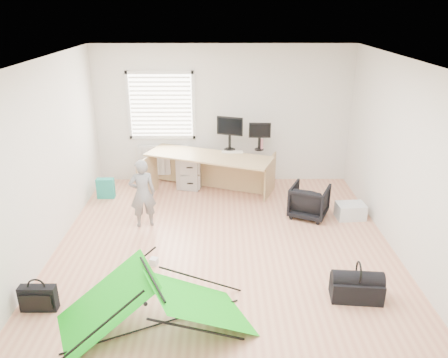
{
  "coord_description": "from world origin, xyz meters",
  "views": [
    {
      "loc": [
        -0.04,
        -5.63,
        3.38
      ],
      "look_at": [
        0.0,
        0.4,
        0.95
      ],
      "focal_mm": 35.0,
      "sensor_mm": 36.0,
      "label": 1
    }
  ],
  "objects_px": {
    "desk": "(209,176)",
    "kite": "(154,303)",
    "thermos": "(262,144)",
    "duffel_bag": "(356,289)",
    "monitor_right": "(259,140)",
    "storage_crate": "(350,211)",
    "office_chair": "(309,201)",
    "monitor_left": "(230,138)",
    "filing_cabinet": "(191,170)",
    "laptop_bag": "(38,298)",
    "person": "(143,193)"
  },
  "relations": [
    {
      "from": "desk",
      "to": "monitor_right",
      "type": "bearing_deg",
      "value": 39.89
    },
    {
      "from": "kite",
      "to": "duffel_bag",
      "type": "distance_m",
      "value": 2.45
    },
    {
      "from": "laptop_bag",
      "to": "desk",
      "type": "bearing_deg",
      "value": 60.2
    },
    {
      "from": "kite",
      "to": "storage_crate",
      "type": "distance_m",
      "value": 3.96
    },
    {
      "from": "filing_cabinet",
      "to": "monitor_right",
      "type": "xyz_separation_m",
      "value": [
        1.32,
        -0.14,
        0.65
      ]
    },
    {
      "from": "desk",
      "to": "monitor_right",
      "type": "relative_size",
      "value": 5.68
    },
    {
      "from": "filing_cabinet",
      "to": "monitor_left",
      "type": "height_order",
      "value": "monitor_left"
    },
    {
      "from": "storage_crate",
      "to": "duffel_bag",
      "type": "relative_size",
      "value": 0.75
    },
    {
      "from": "monitor_right",
      "to": "desk",
      "type": "bearing_deg",
      "value": -159.36
    },
    {
      "from": "desk",
      "to": "monitor_right",
      "type": "xyz_separation_m",
      "value": [
        0.96,
        0.32,
        0.59
      ]
    },
    {
      "from": "monitor_right",
      "to": "laptop_bag",
      "type": "height_order",
      "value": "monitor_right"
    },
    {
      "from": "desk",
      "to": "thermos",
      "type": "xyz_separation_m",
      "value": [
        1.0,
        0.34,
        0.51
      ]
    },
    {
      "from": "monitor_left",
      "to": "storage_crate",
      "type": "xyz_separation_m",
      "value": [
        2.02,
        -1.29,
        -0.9
      ]
    },
    {
      "from": "person",
      "to": "duffel_bag",
      "type": "relative_size",
      "value": 1.85
    },
    {
      "from": "laptop_bag",
      "to": "kite",
      "type": "bearing_deg",
      "value": -11.94
    },
    {
      "from": "filing_cabinet",
      "to": "thermos",
      "type": "bearing_deg",
      "value": 8.07
    },
    {
      "from": "office_chair",
      "to": "monitor_left",
      "type": "bearing_deg",
      "value": -17.47
    },
    {
      "from": "monitor_right",
      "to": "monitor_left",
      "type": "bearing_deg",
      "value": -177.15
    },
    {
      "from": "thermos",
      "to": "duffel_bag",
      "type": "bearing_deg",
      "value": -75.79
    },
    {
      "from": "filing_cabinet",
      "to": "kite",
      "type": "bearing_deg",
      "value": -78.85
    },
    {
      "from": "office_chair",
      "to": "duffel_bag",
      "type": "distance_m",
      "value": 2.27
    },
    {
      "from": "kite",
      "to": "person",
      "type": "bearing_deg",
      "value": 76.91
    },
    {
      "from": "monitor_right",
      "to": "storage_crate",
      "type": "bearing_deg",
      "value": -39.86
    },
    {
      "from": "filing_cabinet",
      "to": "monitor_right",
      "type": "distance_m",
      "value": 1.48
    },
    {
      "from": "person",
      "to": "kite",
      "type": "distance_m",
      "value": 2.49
    },
    {
      "from": "laptop_bag",
      "to": "duffel_bag",
      "type": "xyz_separation_m",
      "value": [
        3.81,
        0.18,
        -0.03
      ]
    },
    {
      "from": "desk",
      "to": "laptop_bag",
      "type": "height_order",
      "value": "desk"
    },
    {
      "from": "filing_cabinet",
      "to": "thermos",
      "type": "distance_m",
      "value": 1.48
    },
    {
      "from": "desk",
      "to": "laptop_bag",
      "type": "distance_m",
      "value": 3.85
    },
    {
      "from": "monitor_left",
      "to": "kite",
      "type": "bearing_deg",
      "value": -83.65
    },
    {
      "from": "duffel_bag",
      "to": "desk",
      "type": "bearing_deg",
      "value": 126.5
    },
    {
      "from": "monitor_right",
      "to": "laptop_bag",
      "type": "xyz_separation_m",
      "value": [
        -2.88,
        -3.66,
        -0.83
      ]
    },
    {
      "from": "monitor_left",
      "to": "office_chair",
      "type": "height_order",
      "value": "monitor_left"
    },
    {
      "from": "monitor_left",
      "to": "thermos",
      "type": "height_order",
      "value": "monitor_left"
    },
    {
      "from": "filing_cabinet",
      "to": "laptop_bag",
      "type": "height_order",
      "value": "filing_cabinet"
    },
    {
      "from": "monitor_left",
      "to": "storage_crate",
      "type": "height_order",
      "value": "monitor_left"
    },
    {
      "from": "monitor_left",
      "to": "kite",
      "type": "distance_m",
      "value": 4.11
    },
    {
      "from": "thermos",
      "to": "storage_crate",
      "type": "distance_m",
      "value": 2.08
    },
    {
      "from": "desk",
      "to": "kite",
      "type": "relative_size",
      "value": 1.12
    },
    {
      "from": "desk",
      "to": "monitor_right",
      "type": "height_order",
      "value": "monitor_right"
    },
    {
      "from": "monitor_right",
      "to": "storage_crate",
      "type": "height_order",
      "value": "monitor_right"
    },
    {
      "from": "office_chair",
      "to": "kite",
      "type": "distance_m",
      "value": 3.54
    },
    {
      "from": "thermos",
      "to": "laptop_bag",
      "type": "distance_m",
      "value": 4.75
    },
    {
      "from": "kite",
      "to": "office_chair",
      "type": "bearing_deg",
      "value": 25.89
    },
    {
      "from": "monitor_right",
      "to": "laptop_bag",
      "type": "bearing_deg",
      "value": -126.37
    },
    {
      "from": "kite",
      "to": "duffel_bag",
      "type": "bearing_deg",
      "value": -13.46
    },
    {
      "from": "storage_crate",
      "to": "duffel_bag",
      "type": "height_order",
      "value": "duffel_bag"
    },
    {
      "from": "office_chair",
      "to": "kite",
      "type": "height_order",
      "value": "kite"
    },
    {
      "from": "office_chair",
      "to": "person",
      "type": "xyz_separation_m",
      "value": [
        -2.74,
        -0.32,
        0.29
      ]
    },
    {
      "from": "kite",
      "to": "laptop_bag",
      "type": "height_order",
      "value": "kite"
    }
  ]
}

